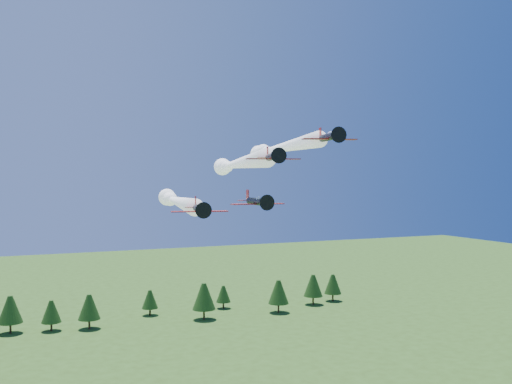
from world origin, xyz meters
name	(u,v)px	position (x,y,z in m)	size (l,w,h in m)	color
plane_lead	(236,164)	(4.93, 24.06, 48.41)	(17.92, 58.12, 3.70)	black
plane_left	(176,201)	(-3.78, 32.36, 41.58)	(14.32, 54.96, 3.70)	black
plane_right	(279,148)	(15.06, 27.06, 51.65)	(15.61, 52.53, 3.70)	black
plane_slot	(257,202)	(1.93, 7.66, 42.23)	(8.38, 9.11, 2.95)	black
treeline	(109,304)	(-4.11, 109.05, 6.78)	(169.53, 19.98, 11.96)	#382314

